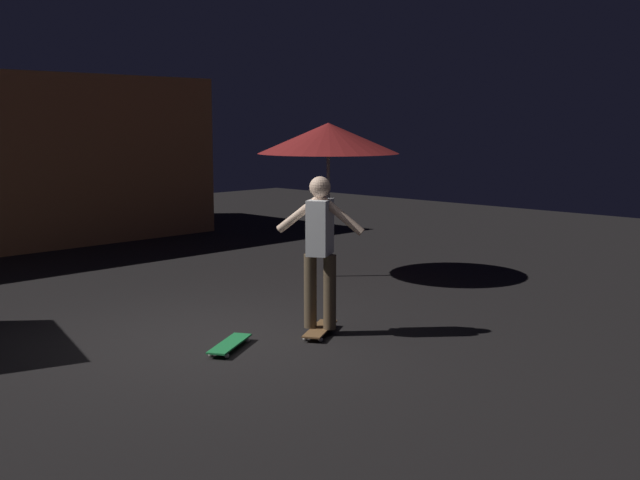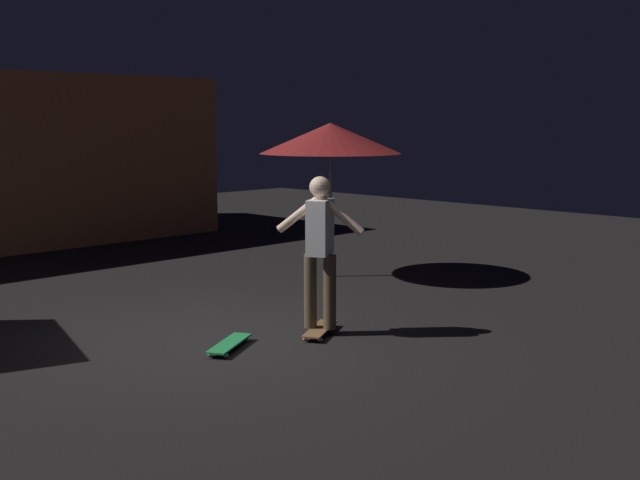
{
  "view_description": "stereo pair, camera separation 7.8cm",
  "coord_description": "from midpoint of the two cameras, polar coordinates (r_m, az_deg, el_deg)",
  "views": [
    {
      "loc": [
        -5.14,
        -6.65,
        2.32
      ],
      "look_at": [
        1.02,
        -0.69,
        1.05
      ],
      "focal_mm": 44.92,
      "sensor_mm": 36.0,
      "label": 1
    },
    {
      "loc": [
        -5.08,
        -6.7,
        2.32
      ],
      "look_at": [
        1.02,
        -0.69,
        1.05
      ],
      "focal_mm": 44.92,
      "sensor_mm": 36.0,
      "label": 2
    }
  ],
  "objects": [
    {
      "name": "ground_plane",
      "position": [
        8.72,
        -7.76,
        -7.07
      ],
      "size": [
        28.0,
        28.0,
        0.0
      ],
      "primitive_type": "plane",
      "color": "black"
    },
    {
      "name": "patio_umbrella",
      "position": [
        11.89,
        0.93,
        7.25
      ],
      "size": [
        2.1,
        2.1,
        2.3
      ],
      "color": "slate",
      "rests_on": "ground_plane"
    },
    {
      "name": "skateboard_ridden",
      "position": [
        8.86,
        0.26,
        -6.38
      ],
      "size": [
        0.78,
        0.55,
        0.07
      ],
      "color": "olive",
      "rests_on": "ground_plane"
    },
    {
      "name": "skateboard_spare",
      "position": [
        8.34,
        -6.21,
        -7.37
      ],
      "size": [
        0.78,
        0.55,
        0.07
      ],
      "color": "green",
      "rests_on": "ground_plane"
    },
    {
      "name": "skater",
      "position": [
        8.66,
        0.26,
        -0.09
      ],
      "size": [
        0.56,
        0.9,
        1.67
      ],
      "color": "brown",
      "rests_on": "skateboard_ridden"
    }
  ]
}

